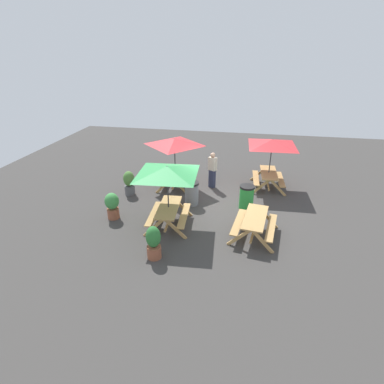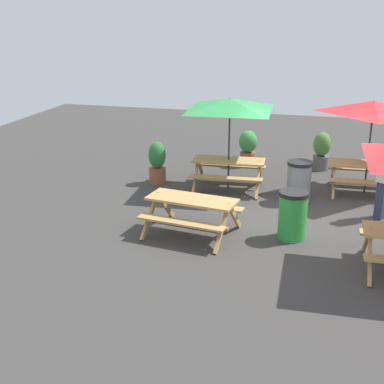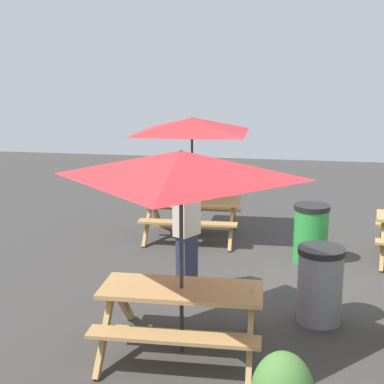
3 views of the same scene
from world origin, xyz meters
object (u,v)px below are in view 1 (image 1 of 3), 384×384
(potted_plant_2, at_px, (154,242))
(person_standing, at_px, (212,169))
(picnic_table_1, at_px, (175,145))
(picnic_table_2, at_px, (255,222))
(potted_plant_0, at_px, (129,182))
(picnic_table_3, at_px, (167,175))
(trash_bin_green, at_px, (246,197))
(picnic_table_0, at_px, (272,146))
(trash_bin_gray, at_px, (192,193))
(potted_plant_1, at_px, (112,205))

(potted_plant_2, relative_size, person_standing, 0.66)
(picnic_table_1, relative_size, potted_plant_2, 2.11)
(picnic_table_2, relative_size, potted_plant_0, 1.83)
(picnic_table_3, xyz_separation_m, trash_bin_green, (1.84, -2.72, -1.49))
(picnic_table_3, height_order, person_standing, picnic_table_3)
(picnic_table_0, relative_size, picnic_table_1, 1.21)
(picnic_table_2, xyz_separation_m, potted_plant_0, (2.34, 5.39, -0.00))
(trash_bin_gray, distance_m, potted_plant_0, 2.88)
(trash_bin_green, bearing_deg, trash_bin_gray, 91.32)
(picnic_table_1, height_order, potted_plant_0, picnic_table_1)
(potted_plant_0, bearing_deg, picnic_table_2, -113.47)
(picnic_table_2, bearing_deg, potted_plant_1, 95.34)
(trash_bin_gray, bearing_deg, picnic_table_2, -127.29)
(trash_bin_green, bearing_deg, picnic_table_2, -171.01)
(trash_bin_green, xyz_separation_m, person_standing, (1.78, 1.60, 0.39))
(potted_plant_0, bearing_deg, person_standing, -67.75)
(picnic_table_2, distance_m, potted_plant_1, 5.25)
(trash_bin_gray, relative_size, potted_plant_2, 0.89)
(picnic_table_0, height_order, trash_bin_gray, picnic_table_0)
(picnic_table_2, bearing_deg, picnic_table_0, -0.35)
(trash_bin_green, distance_m, potted_plant_0, 5.09)
(trash_bin_green, bearing_deg, potted_plant_1, 109.23)
(picnic_table_0, xyz_separation_m, picnic_table_3, (-4.03, 3.66, 0.00))
(picnic_table_0, bearing_deg, trash_bin_green, 154.75)
(picnic_table_3, relative_size, person_standing, 1.69)
(person_standing, bearing_deg, potted_plant_2, -71.81)
(picnic_table_3, bearing_deg, potted_plant_1, 82.99)
(potted_plant_2, bearing_deg, picnic_table_2, -59.78)
(trash_bin_gray, bearing_deg, picnic_table_3, 164.49)
(picnic_table_3, bearing_deg, picnic_table_0, -46.02)
(potted_plant_2, bearing_deg, picnic_table_0, -31.58)
(potted_plant_1, relative_size, person_standing, 0.62)
(potted_plant_2, bearing_deg, trash_bin_gray, -7.42)
(picnic_table_0, height_order, picnic_table_1, same)
(picnic_table_2, relative_size, potted_plant_1, 1.91)
(person_standing, bearing_deg, picnic_table_0, 38.50)
(picnic_table_2, bearing_deg, picnic_table_3, 95.62)
(picnic_table_1, distance_m, potted_plant_1, 3.90)
(person_standing, bearing_deg, picnic_table_1, -141.29)
(potted_plant_2, bearing_deg, trash_bin_green, -35.86)
(picnic_table_0, xyz_separation_m, potted_plant_1, (-3.90, 5.87, -1.43))
(picnic_table_0, height_order, person_standing, picnic_table_0)
(potted_plant_0, relative_size, potted_plant_2, 0.98)
(picnic_table_2, distance_m, potted_plant_2, 3.49)
(picnic_table_1, relative_size, potted_plant_1, 2.25)
(picnic_table_1, distance_m, picnic_table_2, 5.20)
(potted_plant_0, distance_m, potted_plant_2, 4.73)
(picnic_table_1, height_order, trash_bin_gray, picnic_table_1)
(picnic_table_0, relative_size, potted_plant_2, 2.56)
(person_standing, bearing_deg, picnic_table_3, -77.67)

